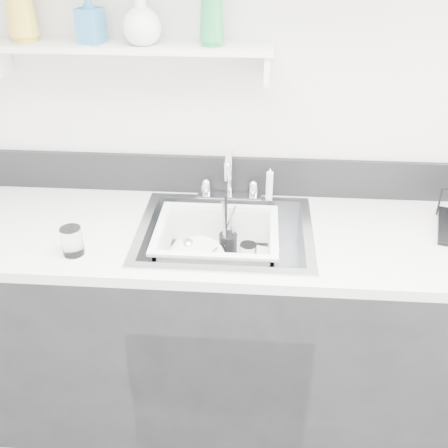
{
  "coord_description": "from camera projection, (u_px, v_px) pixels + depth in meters",
  "views": [
    {
      "loc": [
        0.12,
        -0.43,
        1.94
      ],
      "look_at": [
        0.0,
        1.14,
        0.98
      ],
      "focal_mm": 42.0,
      "sensor_mm": 36.0,
      "label": 1
    }
  ],
  "objects": [
    {
      "name": "side_sprayer",
      "position": [
        269.0,
        184.0,
        2.09
      ],
      "size": [
        0.03,
        0.03,
        0.14
      ],
      "primitive_type": "cylinder",
      "color": "white",
      "rests_on": "counter_run"
    },
    {
      "name": "backsplash",
      "position": [
        230.0,
        175.0,
        2.13
      ],
      "size": [
        3.2,
        0.02,
        0.16
      ],
      "primitive_type": "cube",
      "color": "black",
      "rests_on": "counter_run"
    },
    {
      "name": "utensil_cup",
      "position": [
        228.0,
        242.0,
        2.04
      ],
      "size": [
        0.07,
        0.07,
        0.24
      ],
      "rotation": [
        0.0,
        0.0,
        -0.4
      ],
      "color": "black",
      "rests_on": "wash_tub"
    },
    {
      "name": "plate_stack",
      "position": [
        202.0,
        263.0,
        1.97
      ],
      "size": [
        0.24,
        0.23,
        0.09
      ],
      "rotation": [
        0.0,
        0.0,
        -0.15
      ],
      "color": "white",
      "rests_on": "wash_tub"
    },
    {
      "name": "soap_bottle_a",
      "position": [
        18.0,
        1.0,
        1.78
      ],
      "size": [
        0.11,
        0.11,
        0.26
      ],
      "primitive_type": "imported",
      "rotation": [
        0.0,
        0.0,
        -0.05
      ],
      "color": "gold",
      "rests_on": "wall_shelf"
    },
    {
      "name": "soap_bottle_b",
      "position": [
        90.0,
        17.0,
        1.78
      ],
      "size": [
        0.1,
        0.1,
        0.17
      ],
      "primitive_type": "imported",
      "rotation": [
        0.0,
        0.0,
        -0.32
      ],
      "color": "teal",
      "rests_on": "wall_shelf"
    },
    {
      "name": "counter_run",
      "position": [
        225.0,
        325.0,
        2.16
      ],
      "size": [
        3.2,
        0.62,
        0.92
      ],
      "color": "black",
      "rests_on": "ground"
    },
    {
      "name": "faucet",
      "position": [
        229.0,
        186.0,
        2.1
      ],
      "size": [
        0.26,
        0.18,
        0.23
      ],
      "color": "silver",
      "rests_on": "counter_run"
    },
    {
      "name": "soap_bottle_c",
      "position": [
        141.0,
        18.0,
        1.76
      ],
      "size": [
        0.17,
        0.17,
        0.17
      ],
      "primitive_type": "imported",
      "rotation": [
        0.0,
        0.0,
        0.29
      ],
      "color": "white",
      "rests_on": "wall_shelf"
    },
    {
      "name": "room_shell",
      "position": [
        190.0,
        94.0,
        0.84
      ],
      "size": [
        3.5,
        3.0,
        2.6
      ],
      "color": "silver",
      "rests_on": "ground"
    },
    {
      "name": "soap_bottle_d",
      "position": [
        212.0,
        12.0,
        1.74
      ],
      "size": [
        0.1,
        0.11,
        0.22
      ],
      "primitive_type": "imported",
      "rotation": [
        0.0,
        0.0,
        -0.29
      ],
      "color": "#219047",
      "rests_on": "wall_shelf"
    },
    {
      "name": "wall_shelf",
      "position": [
        130.0,
        49.0,
        1.83
      ],
      "size": [
        1.0,
        0.16,
        0.12
      ],
      "color": "silver",
      "rests_on": "room_shell"
    },
    {
      "name": "bowl_small",
      "position": [
        251.0,
        276.0,
        1.91
      ],
      "size": [
        0.1,
        0.1,
        0.03
      ],
      "primitive_type": "imported",
      "rotation": [
        0.0,
        0.0,
        -0.01
      ],
      "color": "white",
      "rests_on": "wash_tub"
    },
    {
      "name": "tumbler_in_tub",
      "position": [
        248.0,
        255.0,
        1.98
      ],
      "size": [
        0.07,
        0.07,
        0.09
      ],
      "primitive_type": "cylinder",
      "rotation": [
        0.0,
        0.0,
        -0.02
      ],
      "color": "white",
      "rests_on": "wash_tub"
    },
    {
      "name": "wash_tub",
      "position": [
        217.0,
        247.0,
        1.97
      ],
      "size": [
        0.53,
        0.47,
        0.18
      ],
      "primitive_type": null,
      "rotation": [
        0.0,
        0.0,
        -0.24
      ],
      "color": "white",
      "rests_on": "sink"
    },
    {
      "name": "sink",
      "position": [
        225.0,
        251.0,
        1.97
      ],
      "size": [
        0.64,
        0.52,
        0.2
      ],
      "primitive_type": null,
      "color": "silver",
      "rests_on": "counter_run"
    },
    {
      "name": "tumbler_counter",
      "position": [
        72.0,
        241.0,
        1.77
      ],
      "size": [
        0.09,
        0.09,
        0.1
      ],
      "primitive_type": "cylinder",
      "rotation": [
        0.0,
        0.0,
        0.21
      ],
      "color": "white",
      "rests_on": "counter_run"
    },
    {
      "name": "ladle",
      "position": [
        204.0,
        254.0,
        2.0
      ],
      "size": [
        0.28,
        0.17,
        0.08
      ],
      "primitive_type": null,
      "rotation": [
        0.0,
        0.0,
        -0.3
      ],
      "color": "silver",
      "rests_on": "wash_tub"
    }
  ]
}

